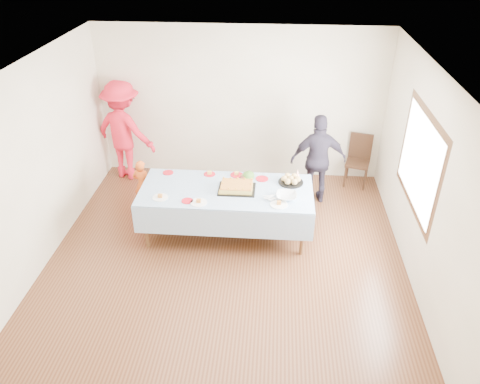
% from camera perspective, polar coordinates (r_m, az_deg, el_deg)
% --- Properties ---
extents(ground, '(5.00, 5.00, 0.00)m').
position_cam_1_polar(ground, '(6.80, -1.61, -7.56)').
color(ground, '#4B2815').
rests_on(ground, ground).
extents(room_walls, '(5.04, 5.04, 2.72)m').
position_cam_1_polar(room_walls, '(5.86, -1.33, 6.12)').
color(room_walls, beige).
rests_on(room_walls, ground).
extents(party_table, '(2.50, 1.10, 0.78)m').
position_cam_1_polar(party_table, '(6.81, -1.69, -0.08)').
color(party_table, brown).
rests_on(party_table, ground).
extents(birthday_cake, '(0.53, 0.41, 0.09)m').
position_cam_1_polar(birthday_cake, '(6.75, -0.40, 0.61)').
color(birthday_cake, black).
rests_on(birthday_cake, party_table).
extents(rolls_tray, '(0.37, 0.37, 0.11)m').
position_cam_1_polar(rolls_tray, '(6.96, 6.21, 1.47)').
color(rolls_tray, black).
rests_on(rolls_tray, party_table).
extents(punch_bowl, '(0.29, 0.29, 0.07)m').
position_cam_1_polar(punch_bowl, '(6.58, 5.68, -0.52)').
color(punch_bowl, silver).
rests_on(punch_bowl, party_table).
extents(party_hat, '(0.09, 0.09, 0.15)m').
position_cam_1_polar(party_hat, '(7.08, 7.01, 2.22)').
color(party_hat, white).
rests_on(party_hat, party_table).
extents(fork_pile, '(0.24, 0.18, 0.07)m').
position_cam_1_polar(fork_pile, '(6.53, 3.68, -0.70)').
color(fork_pile, white).
rests_on(fork_pile, party_table).
extents(plate_red_far_a, '(0.16, 0.16, 0.01)m').
position_cam_1_polar(plate_red_far_a, '(7.29, -8.76, 2.35)').
color(plate_red_far_a, red).
rests_on(plate_red_far_a, party_table).
extents(plate_red_far_b, '(0.18, 0.18, 0.01)m').
position_cam_1_polar(plate_red_far_b, '(7.18, -3.74, 2.19)').
color(plate_red_far_b, red).
rests_on(plate_red_far_b, party_table).
extents(plate_red_far_c, '(0.19, 0.19, 0.01)m').
position_cam_1_polar(plate_red_far_c, '(7.14, -0.42, 2.11)').
color(plate_red_far_c, red).
rests_on(plate_red_far_c, party_table).
extents(plate_red_far_d, '(0.19, 0.19, 0.01)m').
position_cam_1_polar(plate_red_far_d, '(7.04, 2.70, 1.63)').
color(plate_red_far_d, red).
rests_on(plate_red_far_d, party_table).
extents(plate_red_near, '(0.16, 0.16, 0.01)m').
position_cam_1_polar(plate_red_near, '(6.54, -6.43, -1.08)').
color(plate_red_near, red).
rests_on(plate_red_near, party_table).
extents(plate_white_left, '(0.22, 0.22, 0.01)m').
position_cam_1_polar(plate_white_left, '(6.67, -9.69, -0.66)').
color(plate_white_left, white).
rests_on(plate_white_left, party_table).
extents(plate_white_mid, '(0.23, 0.23, 0.01)m').
position_cam_1_polar(plate_white_mid, '(6.48, -5.06, -1.28)').
color(plate_white_mid, white).
rests_on(plate_white_mid, party_table).
extents(plate_white_right, '(0.24, 0.24, 0.01)m').
position_cam_1_polar(plate_white_right, '(6.44, 4.76, -1.52)').
color(plate_white_right, white).
rests_on(plate_white_right, party_table).
extents(dining_chair, '(0.49, 0.49, 0.92)m').
position_cam_1_polar(dining_chair, '(8.56, 14.27, 4.17)').
color(dining_chair, black).
rests_on(dining_chair, ground).
extents(toddler_left, '(0.36, 0.27, 0.88)m').
position_cam_1_polar(toddler_left, '(7.73, -11.79, 0.85)').
color(toddler_left, '#DD561B').
rests_on(toddler_left, ground).
extents(toddler_mid, '(0.45, 0.32, 0.86)m').
position_cam_1_polar(toddler_mid, '(7.27, 1.00, -0.57)').
color(toddler_mid, '#447828').
rests_on(toddler_mid, ground).
extents(toddler_right, '(0.50, 0.45, 0.84)m').
position_cam_1_polar(toddler_right, '(7.28, 0.51, -0.64)').
color(toddler_right, '#CB745F').
rests_on(toddler_right, ground).
extents(adult_left, '(1.32, 1.01, 1.80)m').
position_cam_1_polar(adult_left, '(8.62, -13.98, 7.27)').
color(adult_left, red).
rests_on(adult_left, ground).
extents(adult_right, '(0.94, 0.46, 1.54)m').
position_cam_1_polar(adult_right, '(7.73, 9.52, 3.90)').
color(adult_right, '#2B2634').
rests_on(adult_right, ground).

